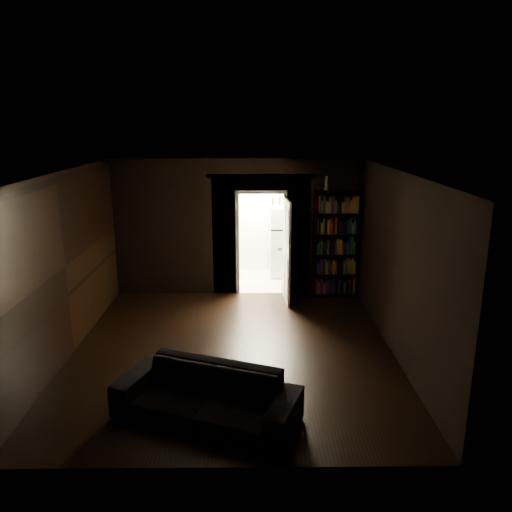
# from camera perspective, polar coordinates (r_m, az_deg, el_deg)

# --- Properties ---
(ground) EXTENTS (5.50, 5.50, 0.00)m
(ground) POSITION_cam_1_polar(r_m,az_deg,el_deg) (8.02, -2.67, -10.77)
(ground) COLOR black
(ground) RESTS_ON ground
(room_walls) EXTENTS (5.02, 5.61, 2.84)m
(room_walls) POSITION_cam_1_polar(r_m,az_deg,el_deg) (8.49, -2.62, 2.73)
(room_walls) COLOR black
(room_walls) RESTS_ON ground
(kitchen_alcove) EXTENTS (2.20, 1.80, 2.60)m
(kitchen_alcove) POSITION_cam_1_polar(r_m,az_deg,el_deg) (11.32, 0.48, 3.45)
(kitchen_alcove) COLOR beige
(kitchen_alcove) RESTS_ON ground
(sofa) EXTENTS (2.40, 1.67, 0.85)m
(sofa) POSITION_cam_1_polar(r_m,az_deg,el_deg) (6.19, -5.71, -14.80)
(sofa) COLOR black
(sofa) RESTS_ON ground
(bookshelf) EXTENTS (0.95, 0.63, 2.20)m
(bookshelf) POSITION_cam_1_polar(r_m,az_deg,el_deg) (10.24, 9.04, 1.37)
(bookshelf) COLOR black
(bookshelf) RESTS_ON ground
(refrigerator) EXTENTS (0.88, 0.84, 1.65)m
(refrigerator) POSITION_cam_1_polar(r_m,az_deg,el_deg) (11.58, 3.43, 1.75)
(refrigerator) COLOR white
(refrigerator) RESTS_ON ground
(door) EXTENTS (0.10, 0.85, 2.05)m
(door) POSITION_cam_1_polar(r_m,az_deg,el_deg) (9.86, 3.52, 0.55)
(door) COLOR silver
(door) RESTS_ON ground
(figurine) EXTENTS (0.11, 0.11, 0.27)m
(figurine) POSITION_cam_1_polar(r_m,az_deg,el_deg) (9.94, 8.06, 8.25)
(figurine) COLOR silver
(figurine) RESTS_ON bookshelf
(bottles) EXTENTS (0.66, 0.20, 0.27)m
(bottles) POSITION_cam_1_polar(r_m,az_deg,el_deg) (11.42, 3.08, 6.46)
(bottles) COLOR black
(bottles) RESTS_ON refrigerator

